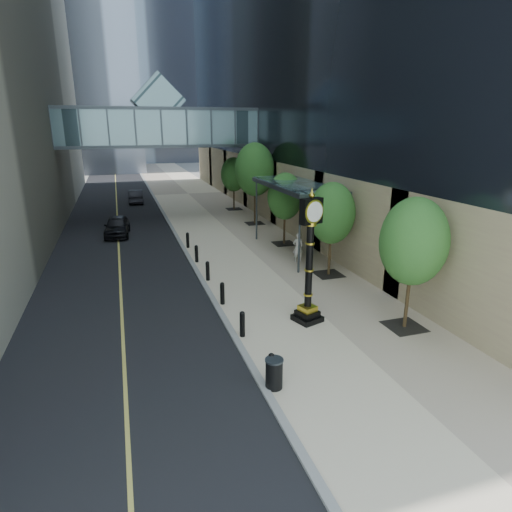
{
  "coord_description": "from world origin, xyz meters",
  "views": [
    {
      "loc": [
        -6.64,
        -9.78,
        7.66
      ],
      "look_at": [
        -1.25,
        7.05,
        2.25
      ],
      "focal_mm": 30.0,
      "sensor_mm": 36.0,
      "label": 1
    }
  ],
  "objects_px": {
    "car_near": "(117,226)",
    "car_far": "(136,196)",
    "trash_bin": "(274,374)",
    "pedestrian": "(298,247)",
    "street_clock": "(309,268)"
  },
  "relations": [
    {
      "from": "car_near",
      "to": "car_far",
      "type": "xyz_separation_m",
      "value": [
        1.98,
        13.8,
        -0.03
      ]
    },
    {
      "from": "trash_bin",
      "to": "pedestrian",
      "type": "height_order",
      "value": "pedestrian"
    },
    {
      "from": "car_near",
      "to": "car_far",
      "type": "bearing_deg",
      "value": 86.4
    },
    {
      "from": "pedestrian",
      "to": "car_far",
      "type": "relative_size",
      "value": 0.43
    },
    {
      "from": "pedestrian",
      "to": "car_near",
      "type": "relative_size",
      "value": 0.42
    },
    {
      "from": "car_far",
      "to": "trash_bin",
      "type": "bearing_deg",
      "value": 96.79
    },
    {
      "from": "pedestrian",
      "to": "street_clock",
      "type": "bearing_deg",
      "value": 75.41
    },
    {
      "from": "pedestrian",
      "to": "car_far",
      "type": "height_order",
      "value": "pedestrian"
    },
    {
      "from": "pedestrian",
      "to": "car_near",
      "type": "bearing_deg",
      "value": -39.18
    },
    {
      "from": "street_clock",
      "to": "car_far",
      "type": "relative_size",
      "value": 1.29
    },
    {
      "from": "car_near",
      "to": "car_far",
      "type": "relative_size",
      "value": 1.01
    },
    {
      "from": "car_near",
      "to": "trash_bin",
      "type": "bearing_deg",
      "value": -73.93
    },
    {
      "from": "street_clock",
      "to": "car_near",
      "type": "bearing_deg",
      "value": 94.4
    },
    {
      "from": "pedestrian",
      "to": "car_near",
      "type": "height_order",
      "value": "pedestrian"
    },
    {
      "from": "street_clock",
      "to": "trash_bin",
      "type": "relative_size",
      "value": 5.81
    }
  ]
}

